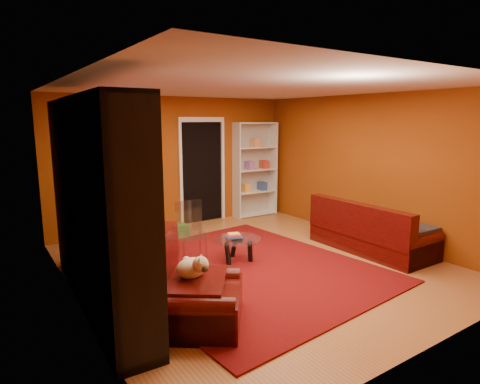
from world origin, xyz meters
TOP-DOWN VIEW (x-y plane):
  - floor at (0.00, 0.00)m, footprint 5.00×5.50m
  - ceiling at (0.00, 0.00)m, footprint 5.00×5.50m
  - wall_back at (0.00, 2.77)m, footprint 5.00×0.05m
  - wall_left at (-2.52, 0.00)m, footprint 0.05×5.50m
  - wall_right at (2.52, 0.00)m, footprint 0.05×5.50m
  - doorway at (0.60, 2.73)m, footprint 1.06×0.60m
  - rug at (-0.27, -0.09)m, footprint 3.55×4.04m
  - media_unit at (-2.27, -0.04)m, footprint 0.59×3.14m
  - christmas_tree at (-1.29, 1.84)m, footprint 1.34×1.34m
  - gift_box_teal at (-1.09, 1.82)m, footprint 0.29×0.29m
  - gift_box_green at (-0.33, 1.89)m, footprint 0.25×0.25m
  - gift_box_red at (-0.77, 2.31)m, footprint 0.25×0.25m
  - white_bookshelf at (1.85, 2.57)m, footprint 1.01×0.40m
  - armchair at (-1.56, -1.09)m, footprint 1.46×1.46m
  - dog at (-1.57, -1.02)m, footprint 0.48×0.50m
  - sofa at (2.02, -0.53)m, footprint 0.90×1.99m
  - coffee_table at (-0.16, 0.24)m, footprint 0.93×0.93m
  - acrylic_chair at (-0.71, 0.66)m, footprint 0.51×0.54m

SIDE VIEW (x-z plane):
  - floor at x=0.00m, z-range -0.05..0.00m
  - rug at x=-0.27m, z-range 0.00..0.02m
  - gift_box_red at x=-0.77m, z-range 0.00..0.20m
  - gift_box_green at x=-0.33m, z-range 0.00..0.25m
  - gift_box_teal at x=-1.09m, z-range 0.00..0.28m
  - coffee_table at x=-0.16m, z-range -0.04..0.42m
  - armchair at x=-1.56m, z-range 0.00..0.81m
  - acrylic_chair at x=-0.71m, z-range 0.00..0.83m
  - sofa at x=2.02m, z-range 0.00..0.86m
  - dog at x=-1.57m, z-range 0.47..0.74m
  - christmas_tree at x=-1.29m, z-range -0.03..1.86m
  - white_bookshelf at x=1.85m, z-range -0.03..2.11m
  - doorway at x=0.60m, z-range -0.03..2.13m
  - media_unit at x=-2.27m, z-range 0.00..2.39m
  - wall_back at x=0.00m, z-range 0.00..2.60m
  - wall_left at x=-2.52m, z-range 0.00..2.60m
  - wall_right at x=2.52m, z-range 0.00..2.60m
  - ceiling at x=0.00m, z-range 2.60..2.65m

